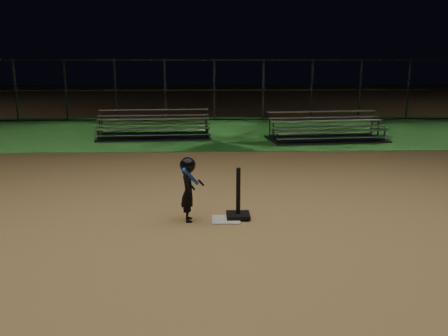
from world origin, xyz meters
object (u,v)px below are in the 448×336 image
(home_plate, at_px, (226,220))
(bleacher_right, at_px, (327,135))
(child_batter, at_px, (188,187))
(bleacher_left, at_px, (154,132))
(batting_tee, at_px, (238,208))

(home_plate, xyz_separation_m, bleacher_right, (3.48, 7.90, 0.17))
(home_plate, bearing_deg, child_batter, 179.65)
(bleacher_right, bearing_deg, child_batter, -123.70)
(home_plate, height_order, bleacher_left, bleacher_left)
(bleacher_right, bearing_deg, batting_tee, -119.13)
(child_batter, height_order, bleacher_right, child_batter)
(batting_tee, xyz_separation_m, bleacher_left, (-2.24, 8.53, 0.00))
(home_plate, bearing_deg, bleacher_right, 66.26)
(bleacher_left, height_order, bleacher_right, bleacher_left)
(batting_tee, distance_m, child_batter, 0.90)
(batting_tee, relative_size, bleacher_right, 0.22)
(bleacher_left, bearing_deg, bleacher_right, -11.41)
(home_plate, xyz_separation_m, child_batter, (-0.61, 0.00, 0.55))
(bleacher_left, distance_m, bleacher_right, 5.56)
(child_batter, xyz_separation_m, bleacher_left, (-1.43, 8.63, -0.37))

